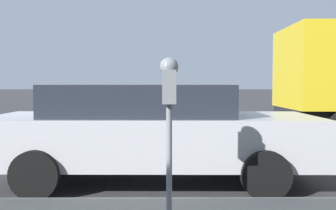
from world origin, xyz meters
TOP-DOWN VIEW (x-y plane):
  - ground_plane at (0.00, 0.00)m, footprint 220.00×220.00m
  - parking_meter at (-2.74, -0.86)m, footprint 0.21×0.19m
  - car_silver at (-0.86, -0.59)m, footprint 2.04×4.78m

SIDE VIEW (x-z plane):
  - ground_plane at x=0.00m, z-range 0.00..0.00m
  - car_silver at x=-0.86m, z-range 0.05..1.52m
  - parking_meter at x=-2.74m, z-range 0.58..2.17m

